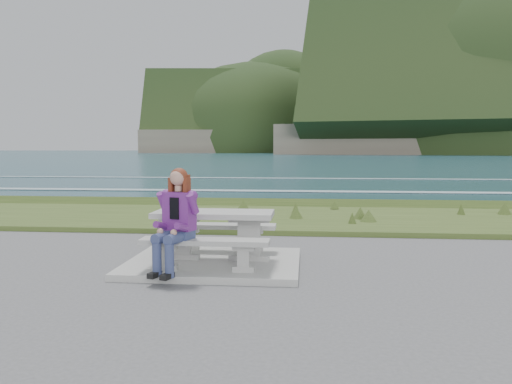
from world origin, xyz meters
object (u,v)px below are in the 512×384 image
picnic_table (214,222)px  bench_seaward (222,230)px  seated_woman (174,235)px  bench_landward (205,246)px

picnic_table → bench_seaward: size_ratio=1.00×
seated_woman → bench_seaward: bearing=92.8°
bench_seaward → seated_woman: (-0.41, -1.53, 0.18)m
picnic_table → seated_woman: seated_woman is taller
picnic_table → bench_landward: picnic_table is taller
bench_landward → bench_seaward: bearing=90.0°
picnic_table → bench_seaward: (0.00, 0.70, -0.23)m
picnic_table → bench_seaward: picnic_table is taller
seated_woman → picnic_table: bearing=81.6°
bench_seaward → seated_woman: bearing=-104.8°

